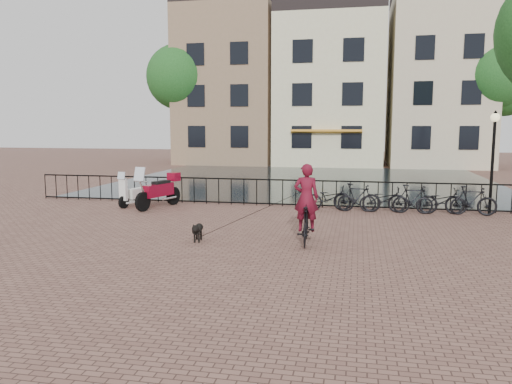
% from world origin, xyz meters
% --- Properties ---
extents(ground, '(100.00, 100.00, 0.00)m').
position_xyz_m(ground, '(0.00, 0.00, 0.00)').
color(ground, brown).
rests_on(ground, ground).
extents(canal_water, '(20.00, 20.00, 0.00)m').
position_xyz_m(canal_water, '(0.00, 17.30, 0.00)').
color(canal_water, black).
rests_on(canal_water, ground).
extents(railing, '(20.00, 0.05, 1.02)m').
position_xyz_m(railing, '(0.00, 8.00, 0.50)').
color(railing, black).
rests_on(railing, ground).
extents(canal_house_left, '(7.50, 9.00, 12.80)m').
position_xyz_m(canal_house_left, '(-7.50, 30.00, 6.40)').
color(canal_house_left, '#85694D').
rests_on(canal_house_left, ground).
extents(canal_house_mid, '(8.00, 9.50, 11.80)m').
position_xyz_m(canal_house_mid, '(0.50, 30.00, 5.90)').
color(canal_house_mid, beige).
rests_on(canal_house_mid, ground).
extents(canal_house_right, '(7.00, 9.00, 13.30)m').
position_xyz_m(canal_house_right, '(8.50, 30.00, 6.65)').
color(canal_house_right, '#C8B495').
rests_on(canal_house_right, ground).
extents(tree_far_left, '(5.04, 5.04, 9.27)m').
position_xyz_m(tree_far_left, '(-11.00, 27.00, 6.73)').
color(tree_far_left, black).
rests_on(tree_far_left, ground).
extents(tree_far_right, '(4.76, 4.76, 8.76)m').
position_xyz_m(tree_far_right, '(12.00, 27.00, 6.35)').
color(tree_far_right, black).
rests_on(tree_far_right, ground).
extents(lamp_post, '(0.30, 0.30, 3.45)m').
position_xyz_m(lamp_post, '(7.20, 7.60, 2.38)').
color(lamp_post, black).
rests_on(lamp_post, ground).
extents(cyclist, '(0.79, 1.80, 2.43)m').
position_xyz_m(cyclist, '(1.48, 2.16, 0.92)').
color(cyclist, black).
rests_on(cyclist, ground).
extents(dog, '(0.36, 0.79, 0.52)m').
position_xyz_m(dog, '(-1.34, 1.88, 0.26)').
color(dog, black).
rests_on(dog, ground).
extents(motorcycle, '(1.19, 2.33, 1.62)m').
position_xyz_m(motorcycle, '(-4.43, 6.70, 0.81)').
color(motorcycle, maroon).
rests_on(motorcycle, ground).
extents(scooter, '(0.82, 1.55, 1.38)m').
position_xyz_m(scooter, '(-5.50, 6.90, 0.69)').
color(scooter, white).
rests_on(scooter, ground).
extents(parked_bike_0, '(1.74, 0.68, 0.90)m').
position_xyz_m(parked_bike_0, '(1.80, 7.40, 0.45)').
color(parked_bike_0, black).
rests_on(parked_bike_0, ground).
extents(parked_bike_1, '(1.70, 0.63, 1.00)m').
position_xyz_m(parked_bike_1, '(2.75, 7.40, 0.50)').
color(parked_bike_1, black).
rests_on(parked_bike_1, ground).
extents(parked_bike_2, '(1.73, 0.64, 0.90)m').
position_xyz_m(parked_bike_2, '(3.70, 7.40, 0.45)').
color(parked_bike_2, black).
rests_on(parked_bike_2, ground).
extents(parked_bike_3, '(1.68, 0.55, 1.00)m').
position_xyz_m(parked_bike_3, '(4.65, 7.40, 0.50)').
color(parked_bike_3, black).
rests_on(parked_bike_3, ground).
extents(parked_bike_4, '(1.76, 0.75, 0.90)m').
position_xyz_m(parked_bike_4, '(5.60, 7.40, 0.45)').
color(parked_bike_4, black).
rests_on(parked_bike_4, ground).
extents(parked_bike_5, '(1.70, 0.62, 1.00)m').
position_xyz_m(parked_bike_5, '(6.55, 7.40, 0.50)').
color(parked_bike_5, black).
rests_on(parked_bike_5, ground).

